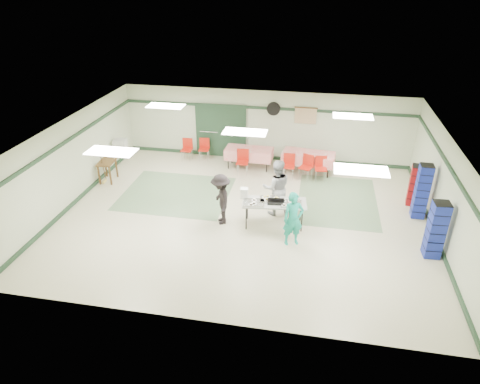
% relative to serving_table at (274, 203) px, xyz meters
% --- Properties ---
extents(floor, '(11.00, 11.00, 0.00)m').
position_rel_serving_table_xyz_m(floor, '(-0.93, 0.37, -0.72)').
color(floor, beige).
rests_on(floor, ground).
extents(ceiling, '(11.00, 11.00, 0.00)m').
position_rel_serving_table_xyz_m(ceiling, '(-0.93, 0.37, 1.98)').
color(ceiling, silver).
rests_on(ceiling, wall_back).
extents(wall_back, '(11.00, 0.00, 11.00)m').
position_rel_serving_table_xyz_m(wall_back, '(-0.93, 4.87, 0.63)').
color(wall_back, beige).
rests_on(wall_back, floor).
extents(wall_front, '(11.00, 0.00, 11.00)m').
position_rel_serving_table_xyz_m(wall_front, '(-0.93, -4.13, 0.63)').
color(wall_front, beige).
rests_on(wall_front, floor).
extents(wall_left, '(0.00, 9.00, 9.00)m').
position_rel_serving_table_xyz_m(wall_left, '(-6.43, 0.37, 0.63)').
color(wall_left, beige).
rests_on(wall_left, floor).
extents(wall_right, '(0.00, 9.00, 9.00)m').
position_rel_serving_table_xyz_m(wall_right, '(4.57, 0.37, 0.63)').
color(wall_right, beige).
rests_on(wall_right, floor).
extents(trim_back, '(11.00, 0.06, 0.10)m').
position_rel_serving_table_xyz_m(trim_back, '(-0.93, 4.84, 1.33)').
color(trim_back, '#1E3825').
rests_on(trim_back, wall_back).
extents(baseboard_back, '(11.00, 0.06, 0.12)m').
position_rel_serving_table_xyz_m(baseboard_back, '(-0.93, 4.84, -0.66)').
color(baseboard_back, '#1E3825').
rests_on(baseboard_back, floor).
extents(trim_left, '(0.06, 9.00, 0.10)m').
position_rel_serving_table_xyz_m(trim_left, '(-6.40, 0.37, 1.33)').
color(trim_left, '#1E3825').
rests_on(trim_left, wall_back).
extents(baseboard_left, '(0.06, 9.00, 0.12)m').
position_rel_serving_table_xyz_m(baseboard_left, '(-6.40, 0.37, -0.66)').
color(baseboard_left, '#1E3825').
rests_on(baseboard_left, floor).
extents(trim_right, '(0.06, 9.00, 0.10)m').
position_rel_serving_table_xyz_m(trim_right, '(4.54, 0.37, 1.33)').
color(trim_right, '#1E3825').
rests_on(trim_right, wall_back).
extents(baseboard_right, '(0.06, 9.00, 0.12)m').
position_rel_serving_table_xyz_m(baseboard_right, '(4.54, 0.37, -0.66)').
color(baseboard_right, '#1E3825').
rests_on(baseboard_right, floor).
extents(green_patch_a, '(3.50, 3.00, 0.01)m').
position_rel_serving_table_xyz_m(green_patch_a, '(-3.43, 1.37, -0.71)').
color(green_patch_a, gray).
rests_on(green_patch_a, floor).
extents(green_patch_b, '(2.50, 3.50, 0.01)m').
position_rel_serving_table_xyz_m(green_patch_b, '(1.87, 1.87, -0.71)').
color(green_patch_b, gray).
rests_on(green_patch_b, floor).
extents(double_door_left, '(0.90, 0.06, 2.10)m').
position_rel_serving_table_xyz_m(double_door_left, '(-3.13, 4.81, 0.33)').
color(double_door_left, '#969895').
rests_on(double_door_left, floor).
extents(double_door_right, '(0.90, 0.06, 2.10)m').
position_rel_serving_table_xyz_m(double_door_right, '(-2.18, 4.81, 0.33)').
color(double_door_right, '#969895').
rests_on(double_door_right, floor).
extents(door_frame, '(2.00, 0.03, 2.15)m').
position_rel_serving_table_xyz_m(door_frame, '(-2.66, 4.79, 0.33)').
color(door_frame, '#1E3825').
rests_on(door_frame, floor).
extents(wall_fan, '(0.50, 0.10, 0.50)m').
position_rel_serving_table_xyz_m(wall_fan, '(-0.63, 4.81, 1.33)').
color(wall_fan, black).
rests_on(wall_fan, wall_back).
extents(scroll_banner, '(0.80, 0.02, 0.60)m').
position_rel_serving_table_xyz_m(scroll_banner, '(0.57, 4.81, 1.13)').
color(scroll_banner, tan).
rests_on(scroll_banner, wall_back).
extents(serving_table, '(1.89, 0.94, 0.76)m').
position_rel_serving_table_xyz_m(serving_table, '(0.00, 0.00, 0.00)').
color(serving_table, '#A1A29D').
rests_on(serving_table, floor).
extents(sheet_tray_right, '(0.63, 0.51, 0.02)m').
position_rel_serving_table_xyz_m(sheet_tray_right, '(0.48, -0.04, 0.06)').
color(sheet_tray_right, silver).
rests_on(sheet_tray_right, serving_table).
extents(sheet_tray_mid, '(0.62, 0.50, 0.02)m').
position_rel_serving_table_xyz_m(sheet_tray_mid, '(-0.13, 0.10, 0.06)').
color(sheet_tray_mid, silver).
rests_on(sheet_tray_mid, serving_table).
extents(sheet_tray_left, '(0.65, 0.52, 0.02)m').
position_rel_serving_table_xyz_m(sheet_tray_left, '(-0.57, -0.18, 0.06)').
color(sheet_tray_left, silver).
rests_on(sheet_tray_left, serving_table).
extents(baking_pan, '(0.51, 0.35, 0.08)m').
position_rel_serving_table_xyz_m(baking_pan, '(0.04, -0.03, 0.08)').
color(baking_pan, black).
rests_on(baking_pan, serving_table).
extents(foam_box_stack, '(0.24, 0.22, 0.30)m').
position_rel_serving_table_xyz_m(foam_box_stack, '(-0.90, 0.11, 0.19)').
color(foam_box_stack, white).
rests_on(foam_box_stack, serving_table).
extents(volunteer_teal, '(0.66, 0.55, 1.54)m').
position_rel_serving_table_xyz_m(volunteer_teal, '(0.60, -0.85, 0.05)').
color(volunteer_teal, '#159682').
rests_on(volunteer_teal, floor).
extents(volunteer_grey, '(1.00, 0.86, 1.76)m').
position_rel_serving_table_xyz_m(volunteer_grey, '(-0.02, 0.68, 0.16)').
color(volunteer_grey, gray).
rests_on(volunteer_grey, floor).
extents(volunteer_dark, '(0.91, 1.14, 1.55)m').
position_rel_serving_table_xyz_m(volunteer_dark, '(-1.54, -0.14, 0.06)').
color(volunteer_dark, black).
rests_on(volunteer_dark, floor).
extents(dining_table_a, '(1.95, 1.05, 0.77)m').
position_rel_serving_table_xyz_m(dining_table_a, '(0.80, 3.91, -0.15)').
color(dining_table_a, red).
rests_on(dining_table_a, floor).
extents(dining_table_b, '(1.76, 0.83, 0.77)m').
position_rel_serving_table_xyz_m(dining_table_b, '(-1.40, 3.91, -0.15)').
color(dining_table_b, red).
rests_on(dining_table_b, floor).
extents(chair_a, '(0.54, 0.54, 0.89)m').
position_rel_serving_table_xyz_m(chair_a, '(0.79, 3.34, -0.17)').
color(chair_a, red).
rests_on(chair_a, floor).
extents(chair_b, '(0.42, 0.42, 0.88)m').
position_rel_serving_table_xyz_m(chair_b, '(0.14, 3.35, -0.18)').
color(chair_b, red).
rests_on(chair_b, floor).
extents(chair_c, '(0.44, 0.44, 0.87)m').
position_rel_serving_table_xyz_m(chair_c, '(1.27, 3.34, -0.18)').
color(chair_c, red).
rests_on(chair_c, floor).
extents(chair_d, '(0.46, 0.46, 0.92)m').
position_rel_serving_table_xyz_m(chair_d, '(-1.53, 3.35, -0.15)').
color(chair_d, red).
rests_on(chair_d, floor).
extents(chair_loose_a, '(0.43, 0.43, 0.84)m').
position_rel_serving_table_xyz_m(chair_loose_a, '(-3.25, 4.39, -0.20)').
color(chair_loose_a, red).
rests_on(chair_loose_a, floor).
extents(chair_loose_b, '(0.40, 0.40, 0.86)m').
position_rel_serving_table_xyz_m(chair_loose_b, '(-3.88, 4.19, -0.19)').
color(chair_loose_b, red).
rests_on(chair_loose_b, floor).
extents(crate_stack_blue_a, '(0.38, 0.38, 1.71)m').
position_rel_serving_table_xyz_m(crate_stack_blue_a, '(4.22, 1.27, 0.14)').
color(crate_stack_blue_a, '#192498').
rests_on(crate_stack_blue_a, floor).
extents(crate_stack_red, '(0.47, 0.47, 1.33)m').
position_rel_serving_table_xyz_m(crate_stack_red, '(4.22, 2.06, -0.05)').
color(crate_stack_red, '#A61013').
rests_on(crate_stack_red, floor).
extents(crate_stack_blue_b, '(0.43, 0.43, 1.58)m').
position_rel_serving_table_xyz_m(crate_stack_blue_b, '(4.22, -0.75, 0.07)').
color(crate_stack_blue_b, '#192498').
rests_on(crate_stack_blue_b, floor).
extents(printer_table, '(0.57, 0.81, 0.74)m').
position_rel_serving_table_xyz_m(printer_table, '(-6.08, 1.87, -0.09)').
color(printer_table, brown).
rests_on(printer_table, floor).
extents(office_printer, '(0.50, 0.45, 0.36)m').
position_rel_serving_table_xyz_m(office_printer, '(-6.08, 3.05, 0.21)').
color(office_printer, beige).
rests_on(office_printer, printer_table).
extents(broom, '(0.08, 0.21, 1.26)m').
position_rel_serving_table_xyz_m(broom, '(-6.16, 1.73, -0.06)').
color(broom, brown).
rests_on(broom, floor).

